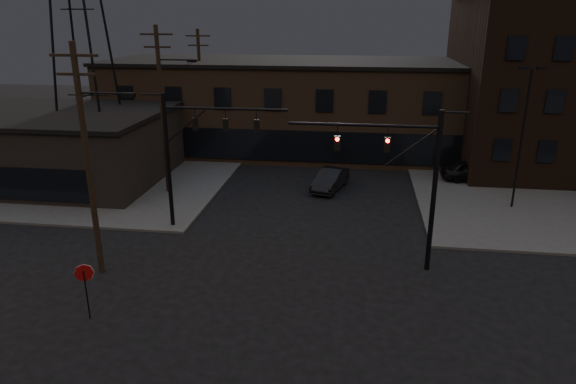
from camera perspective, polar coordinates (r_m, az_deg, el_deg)
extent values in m
plane|color=black|center=(22.88, -0.28, -12.65)|extent=(140.00, 140.00, 0.00)
cube|color=#474744|center=(49.62, -22.37, 3.57)|extent=(30.00, 30.00, 0.15)
cube|color=brown|center=(48.05, 4.56, 9.28)|extent=(40.00, 12.00, 8.00)
cube|color=black|center=(43.08, -24.34, 4.50)|extent=(16.00, 12.00, 5.00)
cylinder|color=black|center=(25.37, 15.91, -0.17)|extent=(0.24, 0.24, 8.00)
cylinder|color=black|center=(24.27, 8.33, 7.36)|extent=(7.00, 0.14, 0.14)
cube|color=#FF140C|center=(24.50, 10.97, 5.16)|extent=(0.28, 0.22, 0.70)
cube|color=#FF140C|center=(24.48, 5.49, 5.41)|extent=(0.28, 0.22, 0.70)
cylinder|color=black|center=(30.42, -13.18, 3.19)|extent=(0.24, 0.24, 8.00)
cylinder|color=black|center=(28.66, -7.02, 9.17)|extent=(7.00, 0.14, 0.14)
cube|color=black|center=(29.31, -10.29, 7.43)|extent=(0.28, 0.22, 0.70)
cube|color=black|center=(28.82, -6.95, 7.40)|extent=(0.28, 0.22, 0.70)
cube|color=black|center=(28.43, -3.50, 7.35)|extent=(0.28, 0.22, 0.70)
cylinder|color=black|center=(23.11, -21.45, -10.61)|extent=(0.06, 0.06, 2.20)
cylinder|color=maroon|center=(22.67, -21.73, -8.37)|extent=(0.72, 0.33, 0.76)
cylinder|color=black|center=(25.43, -21.33, 2.84)|extent=(0.28, 0.28, 11.00)
cube|color=black|center=(24.65, -22.71, 13.84)|extent=(2.20, 0.12, 0.12)
cube|color=black|center=(24.71, -22.47, 12.00)|extent=(1.80, 0.12, 0.12)
cube|color=black|center=(23.75, -17.33, 10.26)|extent=(0.60, 0.25, 0.18)
cylinder|color=black|center=(36.39, -13.77, 8.51)|extent=(0.28, 0.28, 11.50)
cube|color=black|center=(35.87, -14.43, 16.62)|extent=(2.20, 0.12, 0.12)
cube|color=black|center=(35.91, -14.33, 15.34)|extent=(1.80, 0.12, 0.12)
cube|color=black|center=(35.17, -10.63, 14.14)|extent=(0.60, 0.25, 0.18)
cylinder|color=black|center=(47.94, -9.66, 10.87)|extent=(0.28, 0.28, 11.00)
cube|color=black|center=(47.53, -9.99, 16.72)|extent=(2.20, 0.12, 0.12)
cube|color=black|center=(47.56, -9.94, 15.76)|extent=(1.80, 0.12, 0.12)
cylinder|color=black|center=(35.62, 24.49, 5.07)|extent=(0.14, 0.14, 9.00)
cube|color=black|center=(34.80, 24.71, 12.41)|extent=(0.50, 0.28, 0.18)
cube|color=black|center=(35.09, 26.31, 12.23)|extent=(0.50, 0.28, 0.18)
imported|color=black|center=(41.32, 19.73, 2.24)|extent=(4.64, 2.21, 1.53)
imported|color=black|center=(37.48, 4.71, 1.39)|extent=(2.73, 4.78, 1.49)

